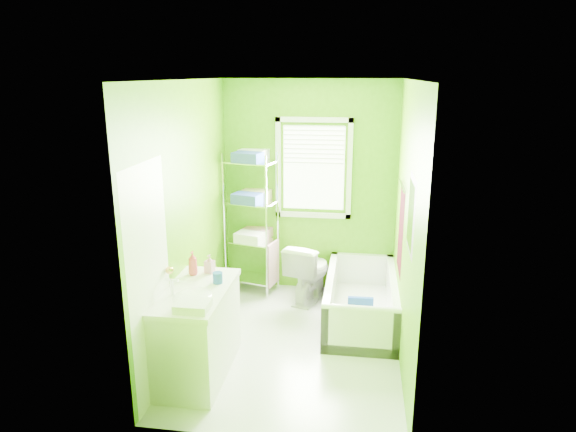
# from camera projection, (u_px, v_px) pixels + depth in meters

# --- Properties ---
(ground) EXTENTS (2.90, 2.90, 0.00)m
(ground) POSITION_uv_depth(u_px,v_px,m) (293.00, 343.00, 5.23)
(ground) COLOR silver
(ground) RESTS_ON ground
(room_envelope) EXTENTS (2.14, 2.94, 2.62)m
(room_envelope) POSITION_uv_depth(u_px,v_px,m) (294.00, 196.00, 4.82)
(room_envelope) COLOR #4A8F06
(room_envelope) RESTS_ON ground
(window) EXTENTS (0.92, 0.05, 1.22)m
(window) POSITION_uv_depth(u_px,v_px,m) (314.00, 163.00, 6.15)
(window) COLOR white
(window) RESTS_ON ground
(door) EXTENTS (0.09, 0.80, 2.00)m
(door) POSITION_uv_depth(u_px,v_px,m) (150.00, 285.00, 4.16)
(door) COLOR white
(door) RESTS_ON ground
(right_wall_decor) EXTENTS (0.04, 1.48, 1.17)m
(right_wall_decor) POSITION_uv_depth(u_px,v_px,m) (405.00, 224.00, 4.72)
(right_wall_decor) COLOR #3B060D
(right_wall_decor) RESTS_ON ground
(bathtub) EXTENTS (0.76, 1.63, 0.53)m
(bathtub) POSITION_uv_depth(u_px,v_px,m) (361.00, 306.00, 5.67)
(bathtub) COLOR white
(bathtub) RESTS_ON ground
(toilet) EXTENTS (0.60, 0.80, 0.73)m
(toilet) POSITION_uv_depth(u_px,v_px,m) (309.00, 271.00, 6.16)
(toilet) COLOR white
(toilet) RESTS_ON ground
(vanity) EXTENTS (0.56, 1.09, 1.05)m
(vanity) POSITION_uv_depth(u_px,v_px,m) (197.00, 329.00, 4.60)
(vanity) COLOR white
(vanity) RESTS_ON ground
(wire_shelf_unit) EXTENTS (0.66, 0.54, 1.77)m
(wire_shelf_unit) POSITION_uv_depth(u_px,v_px,m) (253.00, 207.00, 6.23)
(wire_shelf_unit) COLOR silver
(wire_shelf_unit) RESTS_ON ground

